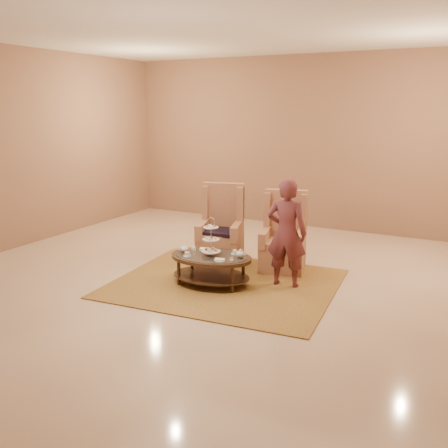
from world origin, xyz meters
The scene contains 9 objects.
ground centered at (0.00, 0.00, 0.00)m, with size 8.00×8.00×0.00m, color beige.
ceiling centered at (0.00, 0.00, 0.00)m, with size 8.00×8.00×0.02m, color silver.
wall_back centered at (0.00, 4.00, 1.75)m, with size 8.00×0.04×3.50m, color #8F664E.
wall_left centered at (-4.00, 0.00, 1.75)m, with size 0.04×8.00×3.50m, color #8F664E.
rug centered at (0.20, 0.06, 0.01)m, with size 3.26×2.79×0.02m.
tea_table centered at (0.04, -0.07, 0.36)m, with size 1.25×0.92×0.99m.
armchair_left centered at (-0.39, 1.04, 0.43)m, with size 0.85×0.86×1.26m.
armchair_right centered at (0.68, 1.10, 0.41)m, with size 0.80×0.82×1.22m.
person centered at (0.99, 0.39, 0.77)m, with size 0.60×0.43×1.54m.
Camera 1 is at (3.34, -5.93, 2.49)m, focal length 40.00 mm.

